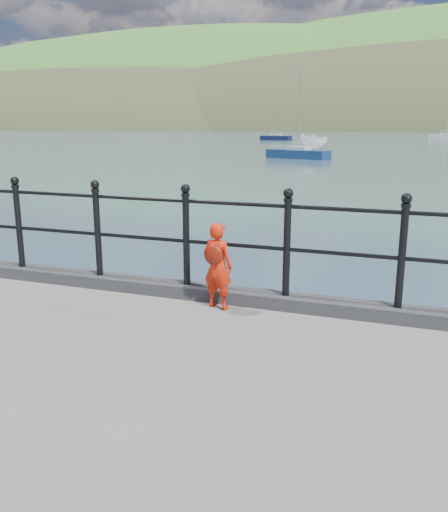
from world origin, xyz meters
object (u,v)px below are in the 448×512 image
at_px(child, 218,265).
at_px(sailboat_port, 298,154).
at_px(railing, 235,232).
at_px(sailboat_left, 276,138).
at_px(sailboat_deep, 447,137).
at_px(launch_white, 312,144).

relative_size(child, sailboat_port, 0.13).
xyz_separation_m(railing, sailboat_left, (-20.71, 81.53, -1.48)).
distance_m(railing, child, 0.43).
height_order(sailboat_left, sailboat_port, sailboat_port).
height_order(railing, sailboat_deep, sailboat_deep).
bearing_deg(child, sailboat_port, -67.01).
bearing_deg(child, launch_white, -68.41).
xyz_separation_m(launch_white, sailboat_port, (0.33, -7.86, -0.58)).
distance_m(child, sailboat_port, 40.34).
xyz_separation_m(railing, launch_white, (-8.16, 47.17, -0.90)).
xyz_separation_m(railing, child, (-0.11, -0.26, -0.33)).
xyz_separation_m(railing, sailboat_port, (-7.83, 39.32, -1.48)).
bearing_deg(sailboat_deep, sailboat_port, -77.69).
bearing_deg(sailboat_port, sailboat_deep, 95.07).
relative_size(launch_white, sailboat_deep, 0.54).
height_order(sailboat_deep, sailboat_port, sailboat_deep).
bearing_deg(sailboat_deep, launch_white, -79.84).
height_order(railing, sailboat_port, sailboat_port).
relative_size(railing, sailboat_left, 2.48).
height_order(child, sailboat_deep, sailboat_deep).
bearing_deg(sailboat_deep, child, -68.40).
distance_m(railing, launch_white, 47.88).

